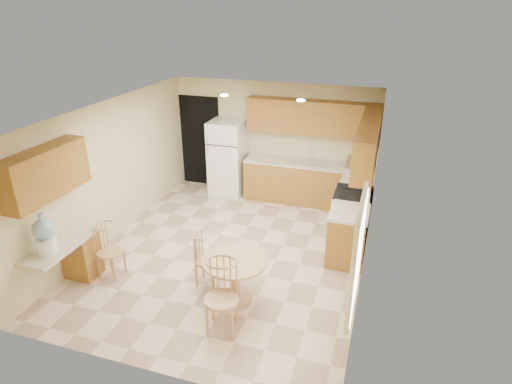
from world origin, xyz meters
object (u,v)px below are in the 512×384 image
(chair_table_a, at_px, (205,257))
(chair_table_b, at_px, (218,296))
(refrigerator, at_px, (228,158))
(dining_table, at_px, (235,274))
(stove, at_px, (351,214))
(chair_desk, at_px, (106,249))
(water_crock, at_px, (45,236))

(chair_table_a, xyz_separation_m, chair_table_b, (0.60, -0.92, 0.11))
(refrigerator, xyz_separation_m, dining_table, (1.49, -3.59, -0.38))
(refrigerator, bearing_deg, stove, -22.99)
(chair_table_b, xyz_separation_m, chair_desk, (-2.14, 0.65, -0.09))
(refrigerator, distance_m, water_crock, 4.46)
(chair_table_b, distance_m, chair_desk, 2.24)
(chair_table_a, bearing_deg, chair_desk, -81.90)
(dining_table, distance_m, chair_table_b, 0.77)
(stove, height_order, water_crock, water_crock)
(stove, xyz_separation_m, water_crock, (-3.92, -3.11, 0.58))
(stove, xyz_separation_m, chair_table_a, (-1.93, -2.20, 0.05))
(chair_desk, height_order, water_crock, water_crock)
(dining_table, xyz_separation_m, chair_desk, (-2.09, -0.10, 0.09))
(stove, height_order, chair_table_a, stove)
(dining_table, height_order, water_crock, water_crock)
(chair_table_a, relative_size, chair_table_b, 0.83)
(refrigerator, xyz_separation_m, chair_table_a, (0.94, -3.42, -0.31))
(refrigerator, relative_size, stove, 1.53)
(chair_table_b, bearing_deg, stove, -122.67)
(chair_table_a, height_order, chair_table_b, chair_table_b)
(refrigerator, distance_m, chair_desk, 3.75)
(refrigerator, bearing_deg, chair_desk, -99.25)
(dining_table, bearing_deg, chair_table_b, -86.18)
(dining_table, distance_m, chair_desk, 2.10)
(chair_table_b, bearing_deg, chair_desk, -26.38)
(stove, bearing_deg, chair_table_a, -131.32)
(water_crock, bearing_deg, chair_table_b, -0.13)
(dining_table, bearing_deg, chair_table_a, 163.03)
(refrigerator, bearing_deg, chair_table_b, -70.41)
(chair_table_a, bearing_deg, stove, 136.94)
(chair_table_a, distance_m, water_crock, 2.25)
(chair_table_a, relative_size, water_crock, 1.40)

